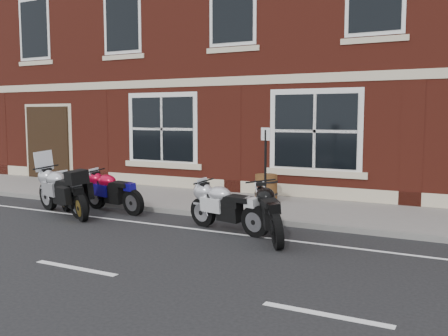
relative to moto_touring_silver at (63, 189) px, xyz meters
The scene contains 11 objects.
ground 3.53m from the moto_touring_silver, ahead, with size 80.00×80.00×0.00m, color black.
sidewalk 4.51m from the moto_touring_silver, 39.09° to the left, with size 30.00×3.00×0.12m, color slate.
kerb 3.73m from the moto_touring_silver, 19.67° to the left, with size 30.00×0.16×0.12m, color slate.
pub_building 12.15m from the moto_touring_silver, 71.40° to the left, with size 24.00×12.00×12.00m, color #601F14.
moto_touring_silver is the anchor object (origin of this frame).
moto_sport_red 1.22m from the moto_touring_silver, 39.61° to the left, with size 2.06×0.53×0.93m.
moto_sport_black 0.45m from the moto_touring_silver, 10.24° to the right, with size 1.81×1.16×0.92m.
moto_sport_silver 4.43m from the moto_touring_silver, ahead, with size 2.04×0.65×0.93m.
moto_naked_black 5.45m from the moto_touring_silver, ahead, with size 1.28×1.92×0.98m.
barrel_planter 5.23m from the moto_touring_silver, 41.51° to the left, with size 0.63×0.63×0.70m.
parking_sign 5.00m from the moto_touring_silver, 16.05° to the left, with size 0.27×0.13×2.00m.
Camera 1 is at (5.57, -8.67, 2.37)m, focal length 40.00 mm.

